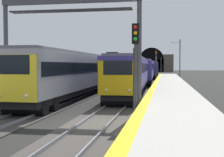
# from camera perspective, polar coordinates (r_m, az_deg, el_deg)

# --- Properties ---
(ground_plane) EXTENTS (320.00, 320.00, 0.00)m
(ground_plane) POSITION_cam_1_polar(r_m,az_deg,el_deg) (16.13, -2.63, -8.33)
(ground_plane) COLOR black
(platform_right) EXTENTS (112.00, 3.74, 0.99)m
(platform_right) POSITION_cam_1_polar(r_m,az_deg,el_deg) (15.69, 11.71, -6.85)
(platform_right) COLOR #ADA89E
(platform_right) RESTS_ON ground_plane
(platform_right_edge_strip) EXTENTS (112.00, 0.50, 0.01)m
(platform_right_edge_strip) POSITION_cam_1_polar(r_m,az_deg,el_deg) (15.64, 5.76, -4.98)
(platform_right_edge_strip) COLOR yellow
(platform_right_edge_strip) RESTS_ON platform_right
(track_main_line) EXTENTS (160.00, 3.10, 0.21)m
(track_main_line) POSITION_cam_1_polar(r_m,az_deg,el_deg) (16.12, -2.63, -8.19)
(track_main_line) COLOR #423D38
(track_main_line) RESTS_ON ground_plane
(track_adjacent_line) EXTENTS (160.00, 3.04, 0.21)m
(track_adjacent_line) POSITION_cam_1_polar(r_m,az_deg,el_deg) (17.75, -17.97, -7.31)
(track_adjacent_line) COLOR #383533
(track_adjacent_line) RESTS_ON ground_plane
(train_main_approaching) EXTENTS (79.49, 3.34, 3.84)m
(train_main_approaching) POSITION_cam_1_polar(r_m,az_deg,el_deg) (60.57, 6.57, 1.73)
(train_main_approaching) COLOR navy
(train_main_approaching) RESTS_ON ground_plane
(train_adjacent_platform) EXTENTS (64.40, 2.91, 5.03)m
(train_adjacent_platform) POSITION_cam_1_polar(r_m,az_deg,el_deg) (48.68, 0.12, 1.74)
(train_adjacent_platform) COLOR gray
(train_adjacent_platform) RESTS_ON ground_plane
(railway_signal_near) EXTENTS (0.39, 0.38, 5.17)m
(railway_signal_near) POSITION_cam_1_polar(r_m,az_deg,el_deg) (16.12, 4.36, 2.86)
(railway_signal_near) COLOR #38383D
(railway_signal_near) RESTS_ON ground_plane
(railway_signal_mid) EXTENTS (0.39, 0.38, 5.53)m
(railway_signal_mid) POSITION_cam_1_polar(r_m,az_deg,el_deg) (52.06, 8.12, 2.72)
(railway_signal_mid) COLOR #38383D
(railway_signal_mid) RESTS_ON ground_plane
(railway_signal_far) EXTENTS (0.39, 0.38, 5.70)m
(railway_signal_far) POSITION_cam_1_polar(r_m,az_deg,el_deg) (112.46, 9.03, 2.71)
(railway_signal_far) COLOR #38383D
(railway_signal_far) RESTS_ON ground_plane
(overhead_signal_gantry) EXTENTS (0.70, 8.81, 7.16)m
(overhead_signal_gantry) POSITION_cam_1_polar(r_m,az_deg,el_deg) (19.43, -7.76, 9.54)
(overhead_signal_gantry) COLOR #3F3F47
(overhead_signal_gantry) RESTS_ON ground_plane
(tunnel_portal) EXTENTS (3.06, 18.41, 10.37)m
(tunnel_portal) POSITION_cam_1_polar(r_m,az_deg,el_deg) (134.33, 7.33, 2.83)
(tunnel_portal) COLOR #51473D
(tunnel_portal) RESTS_ON ground_plane
(catenary_mast_near) EXTENTS (0.22, 2.15, 8.00)m
(catenary_mast_near) POSITION_cam_1_polar(r_m,az_deg,el_deg) (62.38, 12.37, 3.47)
(catenary_mast_near) COLOR #595B60
(catenary_mast_near) RESTS_ON ground_plane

